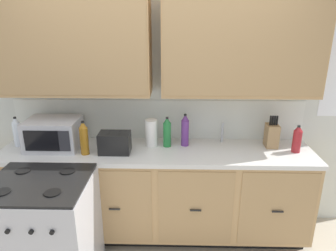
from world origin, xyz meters
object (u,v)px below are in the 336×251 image
Objects in this scene: paper_towel_roll at (151,133)px; bottle_clear at (17,132)px; bottle_amber at (84,138)px; toaster at (115,143)px; bottle_violet at (185,130)px; bottle_green at (167,132)px; stove_range at (45,233)px; microwave at (54,134)px; bottle_red at (297,139)px; knife_block at (272,135)px.

bottle_clear is (-1.28, -0.03, 0.01)m from paper_towel_roll.
toaster is at bearing 8.21° from bottle_amber.
paper_towel_roll is at bearing 27.90° from toaster.
bottle_violet is at bearing 1.78° from bottle_clear.
bottle_green is at bearing -171.26° from bottle_violet.
bottle_clear reaches higher than toaster.
microwave is at bearing 99.07° from stove_range.
paper_towel_roll is (0.91, 0.07, -0.01)m from microwave.
bottle_violet is (-1.01, 0.13, 0.03)m from bottle_red.
knife_block is at bearing 2.16° from microwave.
bottle_clear is 0.92× the size of bottle_violet.
paper_towel_roll is 0.15m from bottle_green.
knife_block reaches higher than bottle_red.
toaster is 0.90× the size of bottle_amber.
bottle_red is (0.19, -0.12, 0.01)m from knife_block.
knife_block is 1.14m from paper_towel_roll.
microwave is (-0.10, 0.65, 0.61)m from stove_range.
toaster is at bearing -8.05° from bottle_clear.
bottle_clear is (-1.43, -0.02, -0.00)m from bottle_green.
stove_range is at bearing -164.02° from bottle_red.
knife_block is 2.42m from bottle_clear.
paper_towel_roll is at bearing -179.71° from knife_block.
knife_block is at bearing 6.83° from toaster.
microwave is 1.66× the size of bottle_clear.
toaster is 0.27m from bottle_amber.
bottle_amber is at bearing -14.08° from bottle_clear.
bottle_violet is at bearing 172.77° from bottle_red.
bottle_red is (2.14, 0.61, 0.59)m from stove_range.
knife_block is 0.99m from bottle_green.
knife_block is 0.23m from bottle_red.
microwave is at bearing -175.95° from bottle_violet.
knife_block reaches higher than toaster.
stove_range is 2.30m from bottle_red.
toaster is 1.47m from knife_block.
stove_range is 3.06× the size of knife_block.
knife_block reaches higher than paper_towel_roll.
stove_range is at bearing -137.98° from paper_towel_roll.
bottle_red is (1.65, 0.06, 0.03)m from toaster.
knife_block is at bearing 7.04° from bottle_amber.
toaster is at bearing -152.10° from paper_towel_roll.
bottle_violet is (0.32, 0.02, 0.02)m from paper_towel_roll.
knife_block is 1.21× the size of bottle_red.
bottle_red is (2.61, -0.08, -0.02)m from bottle_clear.
bottle_violet is at bearing 13.83° from bottle_amber.
microwave is at bearing 157.39° from bottle_amber.
bottle_violet is at bearing 8.74° from bottle_green.
bottle_green is 0.76m from bottle_amber.
microwave is at bearing -176.71° from bottle_green.
bottle_amber is (-0.58, -0.21, 0.02)m from paper_towel_roll.
stove_range is 3.39× the size of toaster.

